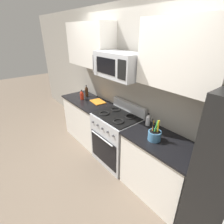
# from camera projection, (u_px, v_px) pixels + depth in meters

# --- Properties ---
(ground_plane) EXTENTS (16.00, 16.00, 0.00)m
(ground_plane) POSITION_uv_depth(u_px,v_px,m) (89.00, 174.00, 2.89)
(ground_plane) COLOR #6B5B4C
(wall_back) EXTENTS (8.00, 0.10, 2.60)m
(wall_back) POSITION_uv_depth(u_px,v_px,m) (134.00, 89.00, 2.87)
(wall_back) COLOR #9E998E
(wall_back) RESTS_ON ground
(counter_left) EXTENTS (1.14, 0.59, 0.91)m
(counter_left) POSITION_uv_depth(u_px,v_px,m) (88.00, 119.00, 3.70)
(counter_left) COLOR silver
(counter_left) RESTS_ON ground
(range_oven) EXTENTS (0.76, 0.64, 1.09)m
(range_oven) POSITION_uv_depth(u_px,v_px,m) (117.00, 138.00, 3.02)
(range_oven) COLOR #B2B5BA
(range_oven) RESTS_ON ground
(counter_right) EXTENTS (1.01, 0.59, 0.91)m
(counter_right) POSITION_uv_depth(u_px,v_px,m) (158.00, 168.00, 2.40)
(counter_right) COLOR silver
(counter_right) RESTS_ON ground
(microwave) EXTENTS (0.76, 0.44, 0.36)m
(microwave) POSITION_uv_depth(u_px,v_px,m) (119.00, 65.00, 2.49)
(microwave) COLOR #B2B5BA
(upper_cabinets_left) EXTENTS (1.13, 0.34, 0.76)m
(upper_cabinets_left) POSITION_uv_depth(u_px,v_px,m) (90.00, 45.00, 3.15)
(upper_cabinets_left) COLOR silver
(upper_cabinets_right) EXTENTS (1.00, 0.34, 0.76)m
(upper_cabinets_right) POSITION_uv_depth(u_px,v_px,m) (183.00, 55.00, 1.83)
(upper_cabinets_right) COLOR silver
(utensil_crock) EXTENTS (0.17, 0.17, 0.30)m
(utensil_crock) POSITION_uv_depth(u_px,v_px,m) (155.00, 135.00, 2.19)
(utensil_crock) COLOR teal
(utensil_crock) RESTS_ON counter_right
(cutting_board) EXTENTS (0.32, 0.25, 0.02)m
(cutting_board) POSITION_uv_depth(u_px,v_px,m) (98.00, 102.00, 3.40)
(cutting_board) COLOR orange
(cutting_board) RESTS_ON counter_left
(bottle_vinegar) EXTENTS (0.07, 0.07, 0.19)m
(bottle_vinegar) POSITION_uv_depth(u_px,v_px,m) (148.00, 120.00, 2.54)
(bottle_vinegar) COLOR silver
(bottle_vinegar) RESTS_ON counter_right
(bottle_soy) EXTENTS (0.07, 0.07, 0.24)m
(bottle_soy) POSITION_uv_depth(u_px,v_px,m) (87.00, 91.00, 3.65)
(bottle_soy) COLOR #382314
(bottle_soy) RESTS_ON counter_left
(bottle_hot_sauce) EXTENTS (0.07, 0.07, 0.20)m
(bottle_hot_sauce) POSITION_uv_depth(u_px,v_px,m) (82.00, 95.00, 3.50)
(bottle_hot_sauce) COLOR red
(bottle_hot_sauce) RESTS_ON counter_left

